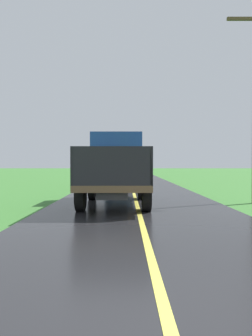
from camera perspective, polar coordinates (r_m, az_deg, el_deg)
road_surface at (r=3.27m, az=7.92°, el=-27.68°), size 6.40×120.00×0.08m
centre_line at (r=3.25m, az=7.92°, el=-27.02°), size 0.14×108.00×0.01m
banana_truck_near at (r=12.61m, az=-1.84°, el=0.26°), size 2.38×5.82×2.80m
banana_truck_far at (r=23.22m, az=-0.46°, el=0.50°), size 2.38×5.81×2.80m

